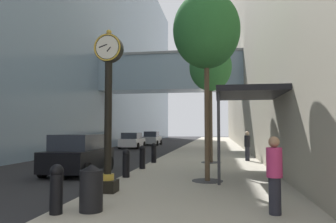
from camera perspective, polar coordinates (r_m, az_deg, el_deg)
The scene contains 17 objects.
ground_plane at distance 30.31m, azimuth 1.87°, elevation -6.93°, with size 110.00×110.00×0.00m, color #262628.
sidewalk_right at distance 33.07m, azimuth 7.80°, elevation -6.47°, with size 6.10×80.00×0.14m, color #ADA593.
building_block_left at distance 38.45m, azimuth -16.53°, elevation 14.61°, with size 23.18×80.00×27.41m.
street_clock at distance 9.53m, azimuth -10.75°, elevation 1.76°, with size 0.84×0.55×4.83m.
bollard_nearest at distance 7.48m, azimuth -19.50°, elevation -12.85°, with size 0.29×0.29×1.08m.
bollard_third at distance 12.34m, azimuth -7.57°, elevation -9.10°, with size 0.29×0.29×1.08m.
bollard_fourth at distance 14.88m, azimuth -4.64°, elevation -8.10°, with size 0.29×0.29×1.08m.
bollard_fifth at distance 17.46m, azimuth -2.58°, elevation -7.38°, with size 0.29×0.29×1.08m.
street_tree_near at distance 11.92m, azimuth 6.94°, elevation 14.18°, with size 2.43×2.43×6.83m.
street_tree_mid_near at distance 17.98m, azimuth 7.67°, elevation 7.86°, with size 2.36×2.36×6.67m.
trash_bin at distance 7.49m, azimuth -13.68°, elevation -13.13°, with size 0.53×0.53×1.05m.
pedestrian_walking at distance 7.35m, azimuth 18.66°, elevation -10.45°, with size 0.48×0.48×1.68m.
pedestrian_by_clock at distance 19.05m, azimuth 14.12°, elevation -5.89°, with size 0.46×0.46×1.71m.
storefront_awning at distance 12.38m, azimuth 14.07°, elevation 2.94°, with size 2.40×3.60×3.30m.
car_silver_near at distance 39.04m, azimuth -2.91°, elevation -4.89°, with size 2.01×4.10×1.70m.
car_white_mid at distance 32.99m, azimuth -6.49°, elevation -5.24°, with size 2.13×4.30×1.61m.
car_black_far at distance 14.73m, azimuth -15.84°, elevation -7.51°, with size 2.16×4.07×1.74m.
Camera 1 is at (3.76, -3.01, 1.98)m, focal length 33.77 mm.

